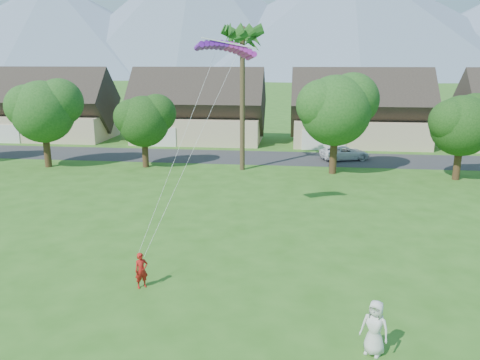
# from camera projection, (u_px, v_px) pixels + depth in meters

# --- Properties ---
(street) EXTENTS (90.00, 7.00, 0.01)m
(street) POSITION_uv_depth(u_px,v_px,m) (268.00, 158.00, 47.36)
(street) COLOR #2D2D30
(street) RESTS_ON ground
(kite_flyer) EXTENTS (0.69, 0.65, 1.59)m
(kite_flyer) POSITION_uv_depth(u_px,v_px,m) (141.00, 270.00, 20.19)
(kite_flyer) COLOR #AD1913
(kite_flyer) RESTS_ON ground
(watcher) EXTENTS (1.13, 0.99, 1.94)m
(watcher) POSITION_uv_depth(u_px,v_px,m) (375.00, 328.00, 15.54)
(watcher) COLOR silver
(watcher) RESTS_ON ground
(parked_car) EXTENTS (5.35, 3.67, 1.36)m
(parked_car) POSITION_uv_depth(u_px,v_px,m) (345.00, 153.00, 46.31)
(parked_car) COLOR white
(parked_car) RESTS_ON ground
(mountain_ridge) EXTENTS (540.00, 240.00, 70.00)m
(mountain_ridge) POSITION_uv_depth(u_px,v_px,m) (313.00, 24.00, 256.27)
(mountain_ridge) COLOR slate
(mountain_ridge) RESTS_ON ground
(houses_row) EXTENTS (72.75, 8.19, 8.86)m
(houses_row) POSITION_uv_depth(u_px,v_px,m) (277.00, 114.00, 55.09)
(houses_row) COLOR beige
(houses_row) RESTS_ON ground
(tree_row) EXTENTS (62.27, 6.67, 8.45)m
(tree_row) POSITION_uv_depth(u_px,v_px,m) (251.00, 116.00, 40.42)
(tree_row) COLOR #47301C
(tree_row) RESTS_ON ground
(fan_palm) EXTENTS (3.00, 3.00, 13.80)m
(fan_palm) POSITION_uv_depth(u_px,v_px,m) (242.00, 33.00, 39.36)
(fan_palm) COLOR #4C3D26
(fan_palm) RESTS_ON ground
(parafoil_kite) EXTENTS (3.50, 1.60, 0.50)m
(parafoil_kite) POSITION_uv_depth(u_px,v_px,m) (226.00, 46.00, 25.34)
(parafoil_kite) COLOR purple
(parafoil_kite) RESTS_ON ground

